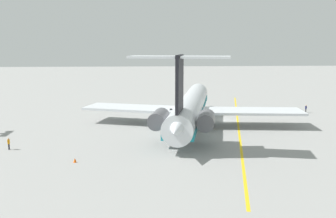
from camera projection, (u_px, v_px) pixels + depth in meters
name	position (u px, v px, depth m)	size (l,w,h in m)	color
ground	(225.00, 120.00, 69.53)	(371.91, 371.91, 0.00)	gray
main_jetliner	(190.00, 107.00, 62.87)	(43.75, 39.03, 12.85)	silver
ground_crew_near_nose	(306.00, 108.00, 76.73)	(0.40, 0.27, 1.71)	black
ground_crew_near_tail	(9.00, 142.00, 49.38)	(0.40, 0.27, 1.69)	black
safety_cone_wingtip	(75.00, 160.00, 44.13)	(0.40, 0.40, 0.55)	#EA590F
taxiway_centreline	(238.00, 125.00, 65.27)	(70.49, 0.36, 0.01)	gold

